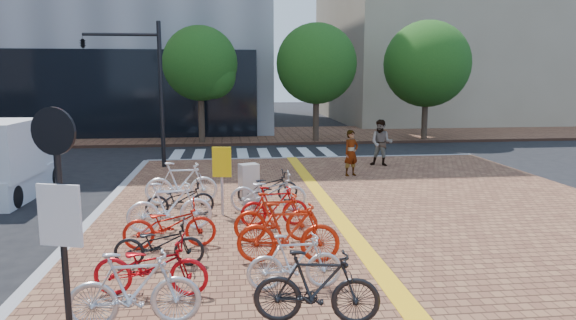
{
  "coord_description": "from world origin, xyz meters",
  "views": [
    {
      "loc": [
        -0.65,
        -9.33,
        3.6
      ],
      "look_at": [
        0.97,
        4.47,
        1.3
      ],
      "focal_mm": 32.0,
      "sensor_mm": 36.0,
      "label": 1
    }
  ],
  "objects": [
    {
      "name": "ground",
      "position": [
        0.0,
        0.0,
        0.0
      ],
      "size": [
        120.0,
        120.0,
        0.0
      ],
      "primitive_type": "plane",
      "color": "black",
      "rests_on": "ground"
    },
    {
      "name": "kerb_north",
      "position": [
        3.0,
        12.0,
        0.08
      ],
      "size": [
        14.0,
        0.25,
        0.15
      ],
      "primitive_type": "cube",
      "color": "gray",
      "rests_on": "ground"
    },
    {
      "name": "far_sidewalk",
      "position": [
        0.0,
        21.0,
        0.07
      ],
      "size": [
        70.0,
        8.0,
        0.15
      ],
      "primitive_type": "cube",
      "color": "brown",
      "rests_on": "ground"
    },
    {
      "name": "building_beige",
      "position": [
        18.0,
        32.0,
        9.0
      ],
      "size": [
        20.0,
        18.0,
        18.0
      ],
      "primitive_type": "cube",
      "color": "gray",
      "rests_on": "ground"
    },
    {
      "name": "crosswalk",
      "position": [
        0.5,
        14.0,
        0.01
      ],
      "size": [
        7.5,
        4.0,
        0.01
      ],
      "color": "silver",
      "rests_on": "ground"
    },
    {
      "name": "street_trees",
      "position": [
        5.04,
        17.45,
        4.1
      ],
      "size": [
        16.2,
        4.6,
        6.35
      ],
      "color": "#38281E",
      "rests_on": "far_sidewalk"
    },
    {
      "name": "bike_0",
      "position": [
        -1.97,
        -2.49,
        0.7
      ],
      "size": [
        1.84,
        0.61,
        1.09
      ],
      "primitive_type": "imported",
      "rotation": [
        0.0,
        0.0,
        1.62
      ],
      "color": "silver",
      "rests_on": "sidewalk"
    },
    {
      "name": "bike_1",
      "position": [
        -1.9,
        -1.44,
        0.63
      ],
      "size": [
        1.9,
        0.89,
        0.96
      ],
      "primitive_type": "imported",
      "rotation": [
        0.0,
        0.0,
        1.43
      ],
      "color": "red",
      "rests_on": "sidewalk"
    },
    {
      "name": "bike_2",
      "position": [
        -1.93,
        -0.18,
        0.58
      ],
      "size": [
        1.64,
        0.61,
        0.85
      ],
      "primitive_type": "imported",
      "rotation": [
        0.0,
        0.0,
        1.54
      ],
      "color": "black",
      "rests_on": "sidewalk"
    },
    {
      "name": "bike_3",
      "position": [
        -1.85,
        0.84,
        0.63
      ],
      "size": [
        1.89,
        0.79,
        0.97
      ],
      "primitive_type": "imported",
      "rotation": [
        0.0,
        0.0,
        1.65
      ],
      "color": "red",
      "rests_on": "sidewalk"
    },
    {
      "name": "bike_4",
      "position": [
        -1.97,
        1.96,
        0.71
      ],
      "size": [
        1.93,
        0.82,
        1.13
      ],
      "primitive_type": "imported",
      "rotation": [
        0.0,
        0.0,
        1.73
      ],
      "color": "white",
      "rests_on": "sidewalk"
    },
    {
      "name": "bike_5",
      "position": [
        -1.86,
        3.19,
        0.59
      ],
      "size": [
        1.74,
        0.86,
        0.88
      ],
      "primitive_type": "imported",
      "rotation": [
        0.0,
        0.0,
        1.74
      ],
      "color": "black",
      "rests_on": "sidewalk"
    },
    {
      "name": "bike_6",
      "position": [
        -1.93,
        4.41,
        0.73
      ],
      "size": [
        1.95,
        0.62,
        1.16
      ],
      "primitive_type": "imported",
      "rotation": [
        0.0,
        0.0,
        1.61
      ],
      "color": "white",
      "rests_on": "sidewalk"
    },
    {
      "name": "bike_7",
      "position": [
        0.54,
        -2.68,
        0.68
      ],
      "size": [
        1.84,
        0.81,
        1.07
      ],
      "primitive_type": "imported",
      "rotation": [
        0.0,
        0.0,
        1.39
      ],
      "color": "black",
      "rests_on": "sidewalk"
    },
    {
      "name": "bike_8",
      "position": [
        0.38,
        -1.5,
        0.62
      ],
      "size": [
        1.58,
        0.49,
        0.94
      ],
      "primitive_type": "imported",
      "rotation": [
        0.0,
        0.0,
        1.6
      ],
      "color": "silver",
      "rests_on": "sidewalk"
    },
    {
      "name": "bike_9",
      "position": [
        0.42,
        -0.28,
        0.73
      ],
      "size": [
        1.96,
        0.74,
        1.15
      ],
      "primitive_type": "imported",
      "rotation": [
        0.0,
        0.0,
        1.46
      ],
      "color": "#B7230D",
      "rests_on": "sidewalk"
    },
    {
      "name": "bike_10",
      "position": [
        0.31,
        0.96,
        0.68
      ],
      "size": [
        1.78,
        0.55,
        1.06
      ],
      "primitive_type": "imported",
      "rotation": [
        0.0,
        0.0,
        1.54
      ],
      "color": "red",
      "rests_on": "sidewalk"
    },
    {
      "name": "bike_11",
      "position": [
        0.38,
        2.07,
        0.62
      ],
      "size": [
        1.61,
        0.56,
        0.95
      ],
      "primitive_type": "imported",
      "rotation": [
        0.0,
        0.0,
        1.64
      ],
      "color": "#AC0C0C",
      "rests_on": "sidewalk"
    },
    {
      "name": "bike_12",
      "position": [
        0.35,
        3.42,
        0.66
      ],
      "size": [
        1.97,
        0.75,
        1.02
      ],
      "primitive_type": "imported",
      "rotation": [
        0.0,
        0.0,
        1.54
      ],
      "color": "silver",
      "rests_on": "sidewalk"
    },
    {
      "name": "bike_13",
      "position": [
        0.4,
        4.35,
        0.59
      ],
      "size": [
        1.74,
        0.79,
        0.88
      ],
      "primitive_type": "imported",
      "rotation": [
        0.0,
        0.0,
        1.7
      ],
      "color": "black",
      "rests_on": "sidewalk"
    },
    {
      "name": "pedestrian_a",
      "position": [
        3.57,
        7.81,
        0.95
      ],
      "size": [
        0.69,
        0.6,
        1.59
      ],
      "primitive_type": "imported",
      "rotation": [
        0.0,
        0.0,
        0.45
      ],
      "color": "gray",
      "rests_on": "sidewalk"
    },
    {
      "name": "pedestrian_b",
      "position": [
        5.19,
        9.61,
        1.04
      ],
      "size": [
        1.07,
        0.99,
        1.78
      ],
      "primitive_type": "imported",
      "rotation": [
        0.0,
        0.0,
        -0.45
      ],
      "color": "#474A5B",
      "rests_on": "sidewalk"
    },
    {
      "name": "utility_box",
      "position": [
        -0.11,
        4.37,
        0.69
      ],
      "size": [
        0.59,
        0.51,
        1.08
      ],
      "primitive_type": "cube",
      "rotation": [
        0.0,
        0.0,
        0.35
      ],
      "color": "#BAB9BE",
      "rests_on": "sidewalk"
    },
    {
      "name": "yellow_sign",
      "position": [
        -0.82,
        3.16,
        1.35
      ],
      "size": [
        0.47,
        0.14,
        1.73
      ],
      "color": "#B7B7BC",
      "rests_on": "sidewalk"
    },
    {
      "name": "notice_sign",
      "position": [
        -2.68,
        -3.05,
        2.1
      ],
      "size": [
        0.56,
        0.22,
        3.09
      ],
      "color": "black",
      "rests_on": "sidewalk"
    },
    {
      "name": "traffic_light_pole",
      "position": [
        -4.35,
        10.35,
        3.88
      ],
      "size": [
        2.9,
        1.12,
        5.41
      ],
      "color": "black",
      "rests_on": "sidewalk"
    },
    {
      "name": "box_truck",
      "position": [
        -7.2,
        6.49,
        1.1
      ],
      "size": [
        1.87,
        4.08,
        2.33
      ],
      "color": "silver",
      "rests_on": "ground"
    }
  ]
}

